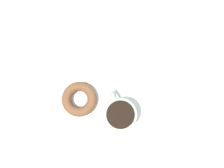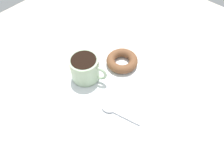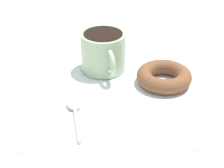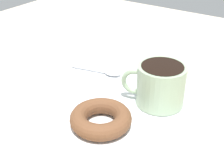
# 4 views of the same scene
# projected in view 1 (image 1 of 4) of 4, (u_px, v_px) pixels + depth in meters

# --- Properties ---
(ground_plane) EXTENTS (1.20, 1.20, 0.02)m
(ground_plane) POSITION_uv_depth(u_px,v_px,m) (107.00, 81.00, 0.75)
(ground_plane) COLOR beige
(napkin) EXTENTS (0.32, 0.32, 0.00)m
(napkin) POSITION_uv_depth(u_px,v_px,m) (112.00, 85.00, 0.73)
(napkin) COLOR white
(napkin) RESTS_ON ground_plane
(coffee_cup) EXTENTS (0.11, 0.09, 0.08)m
(coffee_cup) POSITION_uv_depth(u_px,v_px,m) (120.00, 115.00, 0.68)
(coffee_cup) COLOR #9EB793
(coffee_cup) RESTS_ON napkin
(donut) EXTENTS (0.10, 0.10, 0.03)m
(donut) POSITION_uv_depth(u_px,v_px,m) (79.00, 99.00, 0.71)
(donut) COLOR brown
(donut) RESTS_ON napkin
(spoon) EXTENTS (0.12, 0.04, 0.01)m
(spoon) POSITION_uv_depth(u_px,v_px,m) (132.00, 67.00, 0.74)
(spoon) COLOR silver
(spoon) RESTS_ON napkin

